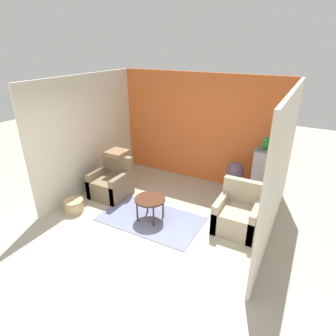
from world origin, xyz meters
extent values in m
plane|color=#B2A893|center=(0.00, 0.00, 0.00)|extent=(20.00, 20.00, 0.00)
cube|color=orange|center=(0.00, 3.32, 1.34)|extent=(4.32, 0.06, 2.69)
cube|color=beige|center=(-2.13, 1.64, 1.34)|extent=(0.06, 3.29, 2.69)
cube|color=beige|center=(2.13, 1.64, 1.34)|extent=(0.06, 3.29, 2.69)
cube|color=slate|center=(-0.10, 1.07, 0.01)|extent=(2.06, 1.16, 0.01)
cylinder|color=#472819|center=(-0.10, 1.07, 0.47)|extent=(0.61, 0.61, 0.04)
cylinder|color=#472819|center=(-0.29, 0.88, 0.23)|extent=(0.04, 0.04, 0.45)
cylinder|color=#472819|center=(0.09, 0.88, 0.23)|extent=(0.04, 0.04, 0.45)
cylinder|color=#472819|center=(-0.29, 1.26, 0.23)|extent=(0.04, 0.04, 0.45)
cylinder|color=#472819|center=(0.09, 1.26, 0.23)|extent=(0.04, 0.04, 0.45)
cube|color=#7A664C|center=(-1.42, 1.46, 0.23)|extent=(0.79, 0.79, 0.45)
cube|color=#7A664C|center=(-1.42, 1.79, 0.68)|extent=(0.79, 0.14, 0.47)
cube|color=#7A664C|center=(-1.75, 1.46, 0.31)|extent=(0.12, 0.79, 0.61)
cube|color=#7A664C|center=(-1.08, 1.46, 0.31)|extent=(0.12, 0.79, 0.61)
cube|color=tan|center=(1.53, 1.56, 0.23)|extent=(0.79, 0.79, 0.45)
cube|color=tan|center=(1.53, 1.89, 0.68)|extent=(0.79, 0.14, 0.47)
cube|color=tan|center=(1.20, 1.56, 0.31)|extent=(0.12, 0.79, 0.61)
cube|color=tan|center=(1.87, 1.56, 0.31)|extent=(0.12, 0.79, 0.61)
cube|color=slate|center=(1.67, 2.82, 0.04)|extent=(0.58, 0.58, 0.08)
cube|color=#A8A8AD|center=(1.67, 2.82, 0.65)|extent=(0.36, 0.36, 1.15)
cube|color=slate|center=(1.67, 2.82, 1.24)|extent=(0.38, 0.38, 0.03)
ellipsoid|color=#1E842D|center=(1.67, 2.82, 1.36)|extent=(0.13, 0.16, 0.21)
sphere|color=#1E842D|center=(1.67, 2.80, 1.48)|extent=(0.11, 0.11, 0.11)
cone|color=gold|center=(1.67, 2.75, 1.47)|extent=(0.05, 0.05, 0.05)
cone|color=#1E842D|center=(1.67, 2.90, 1.34)|extent=(0.07, 0.14, 0.18)
cylinder|color=brown|center=(1.09, 2.87, 0.10)|extent=(0.24, 0.24, 0.21)
cylinder|color=brown|center=(1.09, 2.87, 0.36)|extent=(0.03, 0.03, 0.30)
sphere|color=#664C6B|center=(1.09, 2.87, 0.64)|extent=(0.37, 0.37, 0.37)
sphere|color=#664C6B|center=(0.99, 2.90, 0.57)|extent=(0.22, 0.22, 0.22)
sphere|color=#664C6B|center=(1.19, 2.84, 0.59)|extent=(0.21, 0.21, 0.21)
cylinder|color=tan|center=(-1.70, 0.56, 0.13)|extent=(0.40, 0.40, 0.26)
cylinder|color=#957E57|center=(-1.70, 0.56, 0.25)|extent=(0.42, 0.42, 0.02)
cube|color=#846647|center=(-1.42, 1.79, 0.97)|extent=(0.43, 0.43, 0.10)
camera|label=1|loc=(2.49, -3.00, 3.31)|focal=30.00mm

